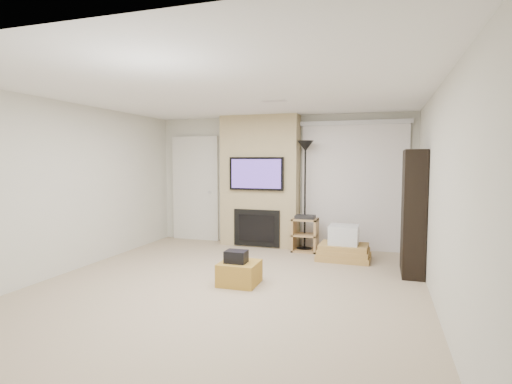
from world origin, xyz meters
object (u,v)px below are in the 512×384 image
(floor_lamp, at_px, (305,164))
(av_stand, at_px, (305,232))
(box_stack, at_px, (344,247))
(bookshelf, at_px, (413,212))
(ottoman, at_px, (239,273))

(floor_lamp, relative_size, av_stand, 3.04)
(floor_lamp, xyz_separation_m, box_stack, (0.76, -0.51, -1.36))
(av_stand, bearing_deg, floor_lamp, 104.71)
(bookshelf, bearing_deg, ottoman, -151.03)
(ottoman, xyz_separation_m, box_stack, (1.20, 1.77, 0.07))
(av_stand, height_order, box_stack, av_stand)
(ottoman, bearing_deg, av_stand, 77.81)
(ottoman, height_order, floor_lamp, floor_lamp)
(av_stand, height_order, bookshelf, bookshelf)
(box_stack, bearing_deg, ottoman, -124.16)
(ottoman, bearing_deg, floor_lamp, 78.99)
(ottoman, distance_m, box_stack, 2.14)
(ottoman, distance_m, floor_lamp, 2.73)
(box_stack, height_order, bookshelf, bookshelf)
(floor_lamp, height_order, box_stack, floor_lamp)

